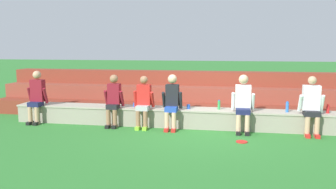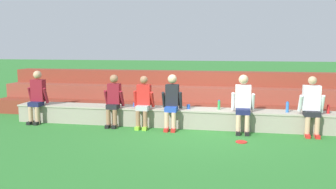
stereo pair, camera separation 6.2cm
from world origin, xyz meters
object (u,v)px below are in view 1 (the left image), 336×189
object	(u,v)px
person_far_right	(243,102)
water_bottle_mid_right	(328,109)
water_bottle_mid_left	(219,105)
water_bottle_near_right	(287,107)
person_center	(143,101)
plastic_cup_right_end	(135,105)
plastic_cup_left_end	(188,107)
person_right_of_center	(172,101)
person_far_left	(37,96)
person_left_of_center	(113,99)
person_rightmost_edge	(311,105)
frisbee	(242,142)

from	to	relation	value
person_far_right	water_bottle_mid_right	bearing A→B (deg)	7.81
water_bottle_mid_left	water_bottle_near_right	xyz separation A→B (m)	(1.61, -0.06, 0.01)
person_center	plastic_cup_right_end	distance (m)	0.50
water_bottle_mid_right	water_bottle_near_right	xyz separation A→B (m)	(-0.92, -0.03, 0.02)
plastic_cup_left_end	person_right_of_center	bearing A→B (deg)	-141.73
water_bottle_mid_right	person_far_right	bearing A→B (deg)	-172.19
person_far_left	person_right_of_center	xyz separation A→B (m)	(3.64, -0.05, -0.02)
person_left_of_center	plastic_cup_left_end	xyz separation A→B (m)	(1.88, 0.26, -0.17)
person_center	person_far_right	bearing A→B (deg)	0.66
person_center	water_bottle_mid_right	world-z (taller)	person_center
plastic_cup_right_end	water_bottle_mid_right	bearing A→B (deg)	-0.58
person_right_of_center	person_rightmost_edge	xyz separation A→B (m)	(3.23, 0.02, -0.00)
water_bottle_near_right	plastic_cup_left_end	xyz separation A→B (m)	(-2.37, 0.01, -0.07)
water_bottle_mid_left	plastic_cup_right_end	xyz separation A→B (m)	(-2.18, 0.01, -0.06)
person_far_right	person_rightmost_edge	distance (m)	1.53
plastic_cup_right_end	frisbee	distance (m)	3.02
plastic_cup_left_end	person_center	bearing A→B (deg)	-165.84
person_right_of_center	person_far_right	xyz separation A→B (m)	(1.70, 0.05, 0.01)
person_center	water_bottle_near_right	bearing A→B (deg)	4.46
water_bottle_near_right	plastic_cup_right_end	bearing A→B (deg)	178.88
person_right_of_center	plastic_cup_right_end	distance (m)	1.13
person_left_of_center	water_bottle_near_right	distance (m)	4.26
frisbee	person_center	bearing A→B (deg)	159.61
person_far_left	plastic_cup_left_end	xyz separation A→B (m)	(4.02, 0.25, -0.21)
person_far_left	water_bottle_mid_right	xyz separation A→B (m)	(7.31, 0.27, -0.17)
person_center	frisbee	world-z (taller)	person_center
person_far_left	water_bottle_near_right	bearing A→B (deg)	2.19
person_rightmost_edge	plastic_cup_right_end	world-z (taller)	person_rightmost_edge
water_bottle_mid_left	person_center	bearing A→B (deg)	-169.93
person_left_of_center	plastic_cup_left_end	size ratio (longest dim) A/B	11.71
water_bottle_near_right	plastic_cup_right_end	size ratio (longest dim) A/B	2.48
water_bottle_near_right	person_rightmost_edge	bearing A→B (deg)	-29.50
person_far_left	plastic_cup_right_end	world-z (taller)	person_far_left
person_left_of_center	water_bottle_mid_left	world-z (taller)	person_left_of_center
person_left_of_center	person_center	distance (m)	0.78
plastic_cup_left_end	water_bottle_mid_left	bearing A→B (deg)	3.98
frisbee	water_bottle_mid_left	bearing A→B (deg)	113.56
person_far_right	plastic_cup_left_end	xyz separation A→B (m)	(-1.33, 0.25, -0.20)
water_bottle_mid_left	water_bottle_mid_right	size ratio (longest dim) A/B	1.10
water_bottle_near_right	plastic_cup_right_end	xyz separation A→B (m)	(-3.80, 0.07, -0.07)
person_right_of_center	water_bottle_mid_left	world-z (taller)	person_right_of_center
person_left_of_center	person_center	size ratio (longest dim) A/B	1.02
person_rightmost_edge	plastic_cup_left_end	world-z (taller)	person_rightmost_edge
person_center	person_far_right	distance (m)	2.43
person_left_of_center	person_far_right	distance (m)	3.21
person_rightmost_edge	water_bottle_mid_left	xyz separation A→B (m)	(-2.10, 0.33, -0.13)
person_left_of_center	person_far_left	bearing A→B (deg)	179.74
person_rightmost_edge	person_far_left	bearing A→B (deg)	179.77
person_far_left	frisbee	xyz separation A→B (m)	(5.31, -0.91, -0.73)
plastic_cup_right_end	plastic_cup_left_end	bearing A→B (deg)	-2.72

